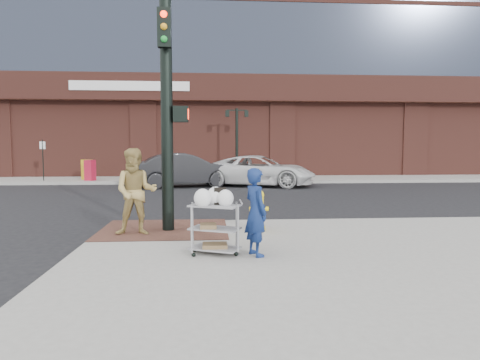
{
  "coord_description": "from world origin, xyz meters",
  "views": [
    {
      "loc": [
        0.42,
        -8.63,
        2.01
      ],
      "look_at": [
        1.1,
        0.88,
        1.25
      ],
      "focal_mm": 32.0,
      "sensor_mm": 36.0,
      "label": 1
    }
  ],
  "objects": [
    {
      "name": "traffic_signal_pole",
      "position": [
        -0.48,
        0.77,
        2.83
      ],
      "size": [
        0.61,
        0.51,
        5.0
      ],
      "color": "black",
      "rests_on": "sidewalk_near"
    },
    {
      "name": "newsbox_red",
      "position": [
        -6.01,
        14.87,
        0.71
      ],
      "size": [
        0.59,
        0.56,
        1.11
      ],
      "primitive_type": "cube",
      "rotation": [
        0.0,
        0.0,
        -0.37
      ],
      "color": "#A6132D",
      "rests_on": "sidewalk_far"
    },
    {
      "name": "pedestrian_tan",
      "position": [
        -1.12,
        0.36,
        1.06
      ],
      "size": [
        0.91,
        0.72,
        1.82
      ],
      "primitive_type": "imported",
      "rotation": [
        0.0,
        0.0,
        0.04
      ],
      "color": "#A68C4E",
      "rests_on": "sidewalk_near"
    },
    {
      "name": "parking_sign",
      "position": [
        -8.5,
        15.0,
        1.25
      ],
      "size": [
        0.05,
        0.05,
        2.2
      ],
      "primitive_type": "cylinder",
      "color": "black",
      "rests_on": "sidewalk_far"
    },
    {
      "name": "minivan_white",
      "position": [
        2.92,
        12.61,
        0.77
      ],
      "size": [
        6.07,
        4.23,
        1.54
      ],
      "primitive_type": "imported",
      "rotation": [
        0.0,
        0.0,
        1.24
      ],
      "color": "silver",
      "rests_on": "ground"
    },
    {
      "name": "ground",
      "position": [
        0.0,
        0.0,
        0.0
      ],
      "size": [
        220.0,
        220.0,
        0.0
      ],
      "primitive_type": "plane",
      "color": "black",
      "rests_on": "ground"
    },
    {
      "name": "bank_building",
      "position": [
        5.0,
        31.0,
        14.15
      ],
      "size": [
        42.0,
        26.0,
        28.0
      ],
      "primitive_type": "cube",
      "color": "brown",
      "rests_on": "sidewalk_far"
    },
    {
      "name": "sidewalk_far",
      "position": [
        12.5,
        32.0,
        0.07
      ],
      "size": [
        65.0,
        36.0,
        0.15
      ],
      "primitive_type": "cube",
      "color": "gray",
      "rests_on": "ground"
    },
    {
      "name": "utility_cart",
      "position": [
        0.5,
        -1.36,
        0.67
      ],
      "size": [
        0.95,
        0.76,
        1.15
      ],
      "color": "gray",
      "rests_on": "sidewalk_near"
    },
    {
      "name": "brick_curb_ramp",
      "position": [
        -0.6,
        0.9,
        0.16
      ],
      "size": [
        2.8,
        2.4,
        0.01
      ],
      "primitive_type": "cube",
      "color": "#522D26",
      "rests_on": "sidewalk_near"
    },
    {
      "name": "lamp_post",
      "position": [
        2.0,
        16.0,
        2.62
      ],
      "size": [
        1.32,
        0.22,
        4.0
      ],
      "color": "black",
      "rests_on": "sidewalk_far"
    },
    {
      "name": "fire_hydrant",
      "position": [
        1.5,
        0.66,
        0.61
      ],
      "size": [
        0.42,
        0.3,
        0.9
      ],
      "color": "yellow",
      "rests_on": "sidewalk_near"
    },
    {
      "name": "newsbox_yellow",
      "position": [
        -6.37,
        15.61,
        0.7
      ],
      "size": [
        0.6,
        0.58,
        1.11
      ],
      "primitive_type": "cube",
      "rotation": [
        0.0,
        0.0,
        -0.43
      ],
      "color": "gold",
      "rests_on": "sidewalk_far"
    },
    {
      "name": "woman_blue",
      "position": [
        1.19,
        -1.51,
        0.9
      ],
      "size": [
        0.54,
        0.64,
        1.49
      ],
      "primitive_type": "imported",
      "rotation": [
        0.0,
        0.0,
        1.97
      ],
      "color": "navy",
      "rests_on": "sidewalk_near"
    },
    {
      "name": "sedan_dark",
      "position": [
        -0.78,
        12.48,
        0.83
      ],
      "size": [
        5.33,
        2.91,
        1.66
      ],
      "primitive_type": "imported",
      "rotation": [
        0.0,
        0.0,
        1.81
      ],
      "color": "black",
      "rests_on": "ground"
    }
  ]
}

